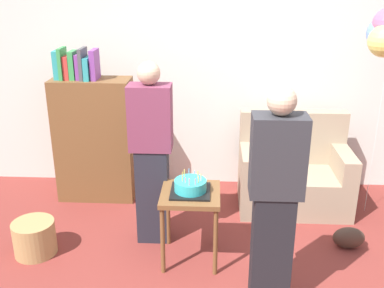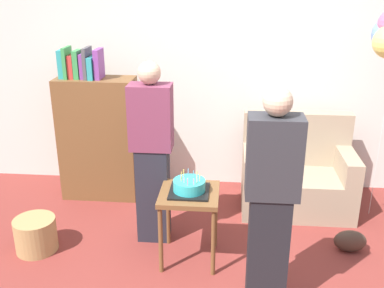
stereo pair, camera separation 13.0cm
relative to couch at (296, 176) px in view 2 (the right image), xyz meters
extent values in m
cube|color=silver|center=(-0.77, 0.56, 1.01)|extent=(6.00, 0.10, 2.70)
cube|color=gray|center=(0.00, -0.06, -0.14)|extent=(1.10, 0.70, 0.40)
cube|color=gray|center=(0.00, 0.21, 0.34)|extent=(1.10, 0.16, 0.56)
cube|color=gray|center=(-0.47, -0.06, 0.18)|extent=(0.16, 0.70, 0.24)
cube|color=gray|center=(0.47, -0.06, 0.18)|extent=(0.16, 0.70, 0.24)
cube|color=brown|center=(-2.07, 0.08, 0.31)|extent=(0.80, 0.36, 1.30)
cube|color=teal|center=(-2.39, 0.08, 1.10)|extent=(0.05, 0.17, 0.28)
cube|color=#38934C|center=(-2.34, 0.08, 1.11)|extent=(0.04, 0.22, 0.31)
cube|color=red|center=(-2.29, 0.08, 1.08)|extent=(0.05, 0.18, 0.23)
cube|color=#38934C|center=(-2.23, 0.08, 1.10)|extent=(0.05, 0.18, 0.28)
cube|color=#7F3D93|center=(-2.17, 0.08, 1.08)|extent=(0.04, 0.18, 0.25)
cube|color=#4C4C51|center=(-2.13, 0.08, 1.11)|extent=(0.04, 0.24, 0.31)
cube|color=teal|center=(-2.08, 0.08, 1.07)|extent=(0.05, 0.26, 0.22)
cube|color=#7F3D93|center=(-2.02, 0.08, 1.11)|extent=(0.05, 0.22, 0.29)
cube|color=brown|center=(-1.01, -1.02, 0.27)|extent=(0.48, 0.48, 0.04)
cylinder|color=brown|center=(-1.22, -1.23, -0.05)|extent=(0.04, 0.04, 0.59)
cylinder|color=brown|center=(-0.80, -1.23, -0.05)|extent=(0.04, 0.04, 0.59)
cylinder|color=brown|center=(-1.22, -0.81, -0.05)|extent=(0.04, 0.04, 0.59)
cylinder|color=brown|center=(-0.80, -0.81, -0.05)|extent=(0.04, 0.04, 0.59)
cube|color=black|center=(-1.01, -1.02, 0.30)|extent=(0.32, 0.32, 0.02)
cylinder|color=#2DB2B7|center=(-1.01, -1.02, 0.35)|extent=(0.26, 0.26, 0.09)
cylinder|color=#F2CC4C|center=(-0.92, -1.03, 0.42)|extent=(0.01, 0.01, 0.06)
cylinder|color=#F2CC4C|center=(-0.95, -0.98, 0.42)|extent=(0.01, 0.01, 0.06)
cylinder|color=#66B2E5|center=(-0.98, -0.96, 0.42)|extent=(0.01, 0.01, 0.06)
cylinder|color=#66B2E5|center=(-1.02, -0.94, 0.43)|extent=(0.01, 0.01, 0.06)
cylinder|color=#F2CC4C|center=(-1.06, -0.95, 0.42)|extent=(0.01, 0.01, 0.06)
cylinder|color=#F2CC4C|center=(-1.07, -1.00, 0.42)|extent=(0.01, 0.01, 0.06)
cylinder|color=#F2CC4C|center=(-1.07, -1.05, 0.42)|extent=(0.01, 0.01, 0.05)
cylinder|color=#EA668C|center=(-1.05, -1.07, 0.42)|extent=(0.01, 0.01, 0.05)
cylinder|color=#EA668C|center=(-1.01, -1.12, 0.42)|extent=(0.01, 0.01, 0.06)
cylinder|color=#EA668C|center=(-0.97, -1.10, 0.42)|extent=(0.01, 0.01, 0.05)
cylinder|color=#F2CC4C|center=(-0.94, -1.07, 0.42)|extent=(0.01, 0.01, 0.06)
cube|color=#23232D|center=(-1.36, -0.73, 0.10)|extent=(0.28, 0.20, 0.88)
cube|color=#75334C|center=(-1.36, -0.73, 0.82)|extent=(0.36, 0.22, 0.56)
sphere|color=#D1A889|center=(-1.36, -0.73, 1.19)|extent=(0.19, 0.19, 0.19)
cube|color=black|center=(-0.40, -1.52, 0.10)|extent=(0.28, 0.20, 0.88)
cube|color=#2D2D33|center=(-0.40, -1.52, 0.82)|extent=(0.36, 0.22, 0.56)
sphere|color=#D1A889|center=(-0.40, -1.52, 1.19)|extent=(0.19, 0.19, 0.19)
cylinder|color=#A88451|center=(-2.36, -1.02, -0.19)|extent=(0.36, 0.36, 0.30)
ellipsoid|color=#473328|center=(0.38, -0.80, -0.24)|extent=(0.28, 0.14, 0.20)
cylinder|color=silver|center=(0.74, -0.11, 0.50)|extent=(0.00, 0.00, 1.69)
camera|label=1|loc=(-0.83, -4.27, 1.94)|focal=41.90mm
camera|label=2|loc=(-0.70, -4.26, 1.94)|focal=41.90mm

